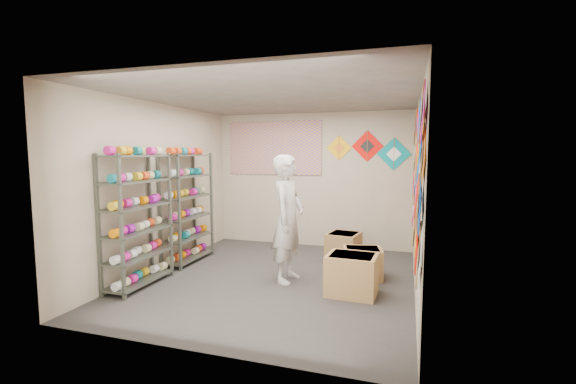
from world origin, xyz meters
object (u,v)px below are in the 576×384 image
(shelf_rack_front, at_px, (137,220))
(carton_c, at_px, (344,247))
(carton_a, at_px, (352,274))
(shelf_rack_back, at_px, (187,208))
(shopkeeper, at_px, (288,219))
(carton_b, at_px, (362,263))

(shelf_rack_front, relative_size, carton_c, 3.33)
(shelf_rack_front, relative_size, carton_a, 2.90)
(shelf_rack_back, bearing_deg, shelf_rack_front, -90.00)
(shopkeeper, relative_size, carton_a, 2.87)
(shelf_rack_back, relative_size, shopkeeper, 1.01)
(carton_c, bearing_deg, shelf_rack_front, -131.17)
(shopkeeper, relative_size, carton_b, 3.31)
(shelf_rack_front, bearing_deg, carton_b, 23.15)
(shelf_rack_back, relative_size, carton_b, 3.35)
(carton_a, bearing_deg, carton_b, 88.73)
(carton_c, bearing_deg, carton_a, -67.57)
(shopkeeper, xyz_separation_m, carton_c, (0.62, 1.29, -0.69))
(carton_a, bearing_deg, carton_c, 106.39)
(carton_c, bearing_deg, shelf_rack_back, -152.72)
(shopkeeper, height_order, carton_b, shopkeeper)
(shopkeeper, xyz_separation_m, carton_a, (0.99, -0.28, -0.67))
(shopkeeper, distance_m, carton_b, 1.34)
(carton_a, relative_size, carton_b, 1.16)
(carton_b, relative_size, carton_c, 0.99)
(carton_a, distance_m, carton_b, 0.73)
(shelf_rack_front, bearing_deg, shopkeeper, 23.20)
(shelf_rack_front, height_order, carton_c, shelf_rack_front)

